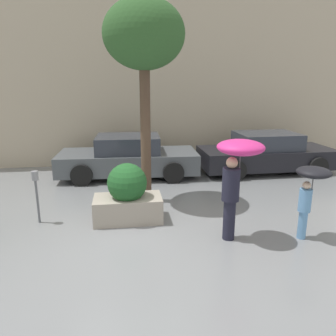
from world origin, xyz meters
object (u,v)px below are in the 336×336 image
object	(u,v)px
planter_box	(128,196)
street_tree	(144,38)
person_adult	(237,165)
parking_meter	(36,186)
parked_car_near	(128,158)
person_child	(310,185)
parked_car_far	(266,154)

from	to	relation	value
planter_box	street_tree	xyz separation A→B (m)	(0.51, 1.21, 3.43)
person_adult	planter_box	bearing A→B (deg)	152.10
parking_meter	street_tree	bearing A→B (deg)	23.39
person_adult	parked_car_near	size ratio (longest dim) A/B	0.44
parked_car_near	parking_meter	distance (m)	4.04
planter_box	parking_meter	distance (m)	1.97
person_child	parked_car_near	size ratio (longest dim) A/B	0.32
person_adult	street_tree	world-z (taller)	street_tree
person_child	parked_car_far	world-z (taller)	person_child
parked_car_near	street_tree	world-z (taller)	street_tree
planter_box	parked_car_far	size ratio (longest dim) A/B	0.33
planter_box	parking_meter	world-z (taller)	planter_box
parked_car_far	parked_car_near	bearing A→B (deg)	88.62
street_tree	parking_meter	world-z (taller)	street_tree
planter_box	person_adult	size ratio (longest dim) A/B	0.75
planter_box	person_child	bearing A→B (deg)	-21.62
person_child	planter_box	bearing A→B (deg)	166.54
person_child	parked_car_far	xyz separation A→B (m)	(1.35, 4.92, -0.49)
person_child	street_tree	bearing A→B (deg)	146.99
parked_car_far	street_tree	xyz separation A→B (m)	(-4.30, -2.34, 3.38)
planter_box	parked_car_far	xyz separation A→B (m)	(4.81, 3.55, 0.05)
planter_box	person_child	xyz separation A→B (m)	(3.46, -1.37, 0.54)
parked_car_near	parked_car_far	world-z (taller)	same
parked_car_far	parking_meter	size ratio (longest dim) A/B	3.84
person_child	parking_meter	bearing A→B (deg)	172.48
parked_car_far	parking_meter	distance (m)	7.58
person_adult	parked_car_near	bearing A→B (deg)	114.23
planter_box	parked_car_near	bearing A→B (deg)	88.37
parked_car_far	street_tree	bearing A→B (deg)	117.96
parked_car_near	parking_meter	size ratio (longest dim) A/B	3.83
parked_car_near	street_tree	xyz separation A→B (m)	(0.41, -2.41, 3.38)
person_child	parked_car_far	size ratio (longest dim) A/B	0.32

